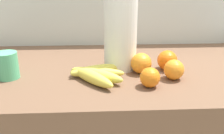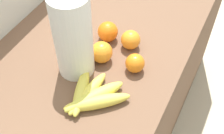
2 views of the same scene
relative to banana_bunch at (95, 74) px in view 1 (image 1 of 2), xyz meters
name	(u,v)px [view 1 (image 1 of 2)]	position (x,y,z in m)	size (l,w,h in m)	color
wall_back	(163,91)	(0.37, 0.46, -0.30)	(2.22, 0.06, 1.30)	silver
banana_bunch	(95,74)	(0.00, 0.00, 0.00)	(0.20, 0.21, 0.04)	#EAD54C
orange_right	(174,70)	(0.27, -0.01, 0.01)	(0.07, 0.07, 0.07)	orange
orange_front	(150,77)	(0.18, -0.07, 0.01)	(0.06, 0.06, 0.06)	orange
orange_back_left	(167,60)	(0.27, 0.08, 0.02)	(0.07, 0.07, 0.07)	orange
orange_far_right	(141,63)	(0.17, 0.05, 0.02)	(0.08, 0.08, 0.08)	orange
paper_towel_roll	(120,30)	(0.09, 0.11, 0.13)	(0.12, 0.12, 0.32)	white
mug	(7,65)	(-0.30, 0.03, 0.03)	(0.07, 0.07, 0.09)	#56BF85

